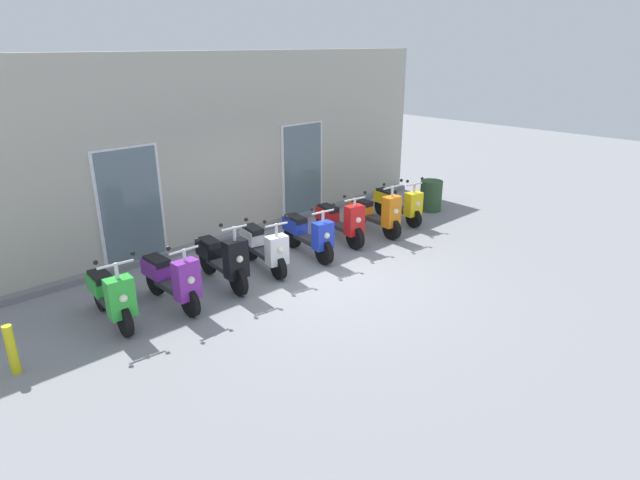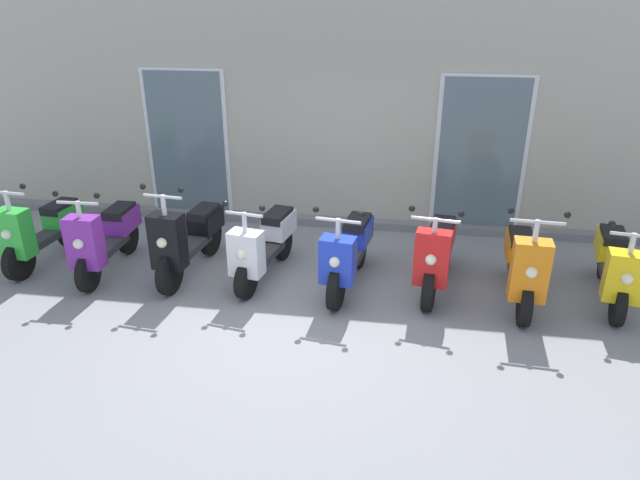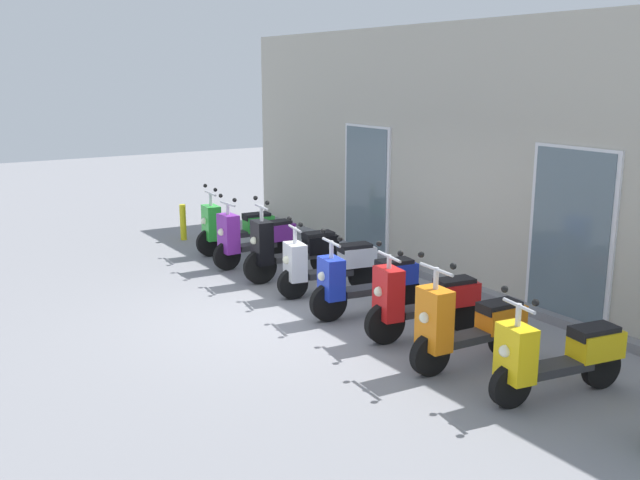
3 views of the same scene
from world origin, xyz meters
TOP-DOWN VIEW (x-y plane):
  - ground_plane at (0.00, 0.00)m, footprint 40.00×40.00m
  - storefront_facade at (-0.00, 2.95)m, footprint 12.13×0.50m
  - scooter_green at (-3.51, 0.86)m, footprint 0.59×1.53m
  - scooter_purple at (-2.55, 0.74)m, footprint 0.57×1.57m
  - scooter_black at (-1.50, 0.85)m, footprint 0.55×1.67m
  - scooter_white at (-0.54, 0.90)m, footprint 0.62×1.56m
  - scooter_blue at (0.52, 0.81)m, footprint 0.61×1.63m
  - scooter_red at (1.56, 0.91)m, footprint 0.64×1.61m
  - scooter_orange at (2.52, 0.73)m, footprint 0.61×1.56m
  - scooter_yellow at (3.57, 0.93)m, footprint 0.62×1.58m
  - trash_bin at (4.91, 0.91)m, footprint 0.55×0.55m
  - curb_bollard at (-5.01, 0.46)m, footprint 0.12×0.12m

SIDE VIEW (x-z plane):
  - ground_plane at x=0.00m, z-range 0.00..0.00m
  - curb_bollard at x=-5.01m, z-range 0.00..0.70m
  - trash_bin at x=4.91m, z-range 0.00..0.77m
  - scooter_yellow at x=3.57m, z-range -0.13..1.03m
  - scooter_white at x=-0.54m, z-range -0.13..1.03m
  - scooter_blue at x=0.52m, z-range -0.14..1.06m
  - scooter_red at x=1.56m, z-range -0.14..1.07m
  - scooter_green at x=-3.51m, z-range -0.16..1.10m
  - scooter_orange at x=2.52m, z-range -0.18..1.13m
  - scooter_purple at x=-2.55m, z-range -0.13..1.11m
  - scooter_black at x=-1.50m, z-range -0.17..1.17m
  - storefront_facade at x=0.00m, z-range -0.06..3.86m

